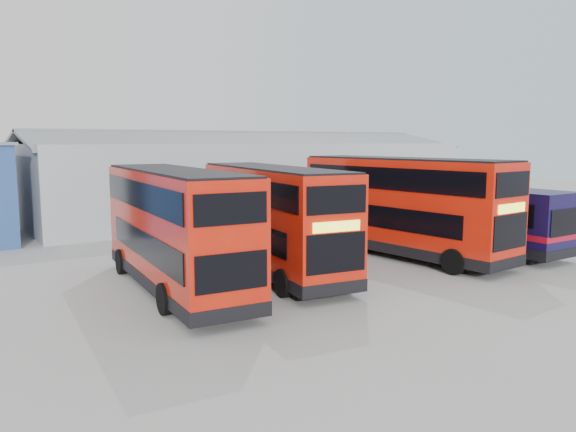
% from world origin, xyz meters
% --- Properties ---
extents(ground_plane, '(120.00, 120.00, 0.00)m').
position_xyz_m(ground_plane, '(0.00, 0.00, 0.00)').
color(ground_plane, gray).
rests_on(ground_plane, ground).
extents(maintenance_shed, '(30.50, 12.00, 5.89)m').
position_xyz_m(maintenance_shed, '(8.00, 20.00, 2.60)').
color(maintenance_shed, '#9CA2AA').
rests_on(maintenance_shed, ground).
extents(double_decker_left, '(3.22, 10.14, 4.22)m').
position_xyz_m(double_decker_left, '(-4.63, 2.70, 2.10)').
color(double_decker_left, red).
rests_on(double_decker_left, ground).
extents(double_decker_centre, '(3.69, 10.10, 4.18)m').
position_xyz_m(double_decker_centre, '(-0.40, 3.16, 2.08)').
color(double_decker_centre, red).
rests_on(double_decker_centre, ground).
extents(double_decker_right, '(3.39, 10.66, 4.44)m').
position_xyz_m(double_decker_right, '(6.17, 2.69, 2.21)').
color(double_decker_right, red).
rests_on(double_decker_right, ground).
extents(single_decker_blue, '(2.79, 11.26, 3.04)m').
position_xyz_m(single_decker_blue, '(10.17, 3.00, 1.51)').
color(single_decker_blue, black).
rests_on(single_decker_blue, ground).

